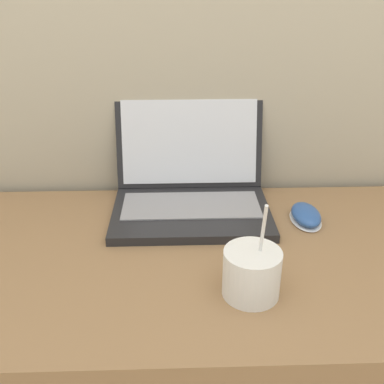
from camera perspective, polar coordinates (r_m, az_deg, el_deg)
name	(u,v)px	position (r m, az deg, el deg)	size (l,w,h in m)	color
laptop	(191,186)	(1.06, -0.18, 0.75)	(0.36, 0.30, 0.24)	#232326
drink_cup	(252,272)	(0.79, 7.60, -10.05)	(0.10, 0.10, 0.19)	white
computer_mouse	(306,215)	(1.05, 14.25, -2.90)	(0.07, 0.11, 0.03)	white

